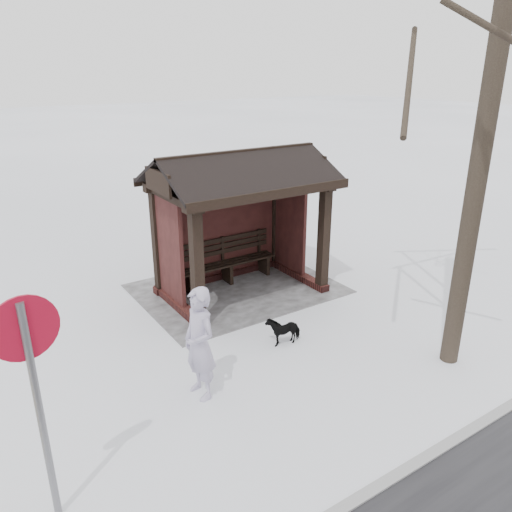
{
  "coord_description": "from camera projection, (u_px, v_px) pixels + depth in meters",
  "views": [
    {
      "loc": [
        5.21,
        8.46,
        4.62
      ],
      "look_at": [
        0.16,
        0.8,
        1.13
      ],
      "focal_mm": 35.0,
      "sensor_mm": 36.0,
      "label": 1
    }
  ],
  "objects": [
    {
      "name": "kerb",
      "position": [
        460.0,
        437.0,
        6.63
      ],
      "size": [
        120.0,
        0.15,
        0.06
      ],
      "primitive_type": "cube",
      "color": "gray",
      "rests_on": "ground"
    },
    {
      "name": "pedestrian",
      "position": [
        200.0,
        344.0,
        7.22
      ],
      "size": [
        0.47,
        0.67,
        1.74
      ],
      "primitive_type": "imported",
      "rotation": [
        0.0,
        0.0,
        1.66
      ],
      "color": "#ACA3BF",
      "rests_on": "ground"
    },
    {
      "name": "road_sign",
      "position": [
        31.0,
        368.0,
        4.85
      ],
      "size": [
        0.67,
        0.13,
        2.65
      ],
      "rotation": [
        0.0,
        0.0,
        0.13
      ],
      "color": "slate",
      "rests_on": "ground"
    },
    {
      "name": "ground",
      "position": [
        242.0,
        292.0,
        10.93
      ],
      "size": [
        120.0,
        120.0,
        0.0
      ],
      "primitive_type": "plane",
      "color": "white",
      "rests_on": "ground"
    },
    {
      "name": "dog",
      "position": [
        283.0,
        329.0,
        8.85
      ],
      "size": [
        0.64,
        0.35,
        0.51
      ],
      "primitive_type": "imported",
      "rotation": [
        0.0,
        0.0,
        1.45
      ],
      "color": "black",
      "rests_on": "ground"
    },
    {
      "name": "trampled_patch",
      "position": [
        237.0,
        288.0,
        11.08
      ],
      "size": [
        4.2,
        3.2,
        0.02
      ],
      "primitive_type": "cube",
      "color": "#94949A",
      "rests_on": "ground"
    },
    {
      "name": "bus_shelter",
      "position": [
        237.0,
        194.0,
        10.28
      ],
      "size": [
        3.6,
        2.4,
        3.09
      ],
      "color": "#371514",
      "rests_on": "ground"
    }
  ]
}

